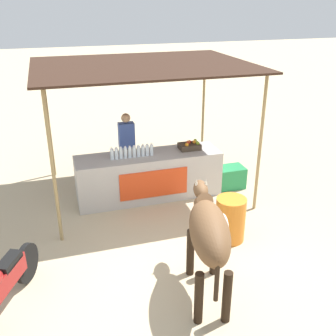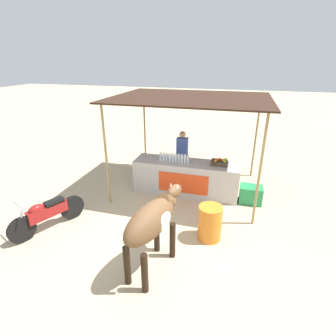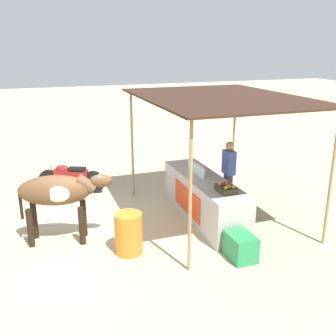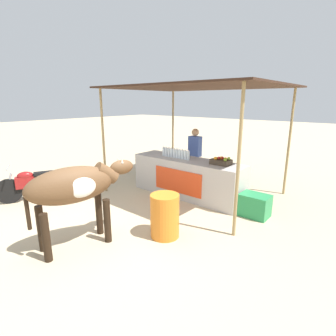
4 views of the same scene
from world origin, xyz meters
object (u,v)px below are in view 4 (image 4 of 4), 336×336
Objects in this scene: stall_counter at (187,178)px; water_barrel at (165,216)px; motorcycle_parked at (35,183)px; cow at (76,187)px; fruit_crate at (221,161)px; vendor_behind_counter at (195,157)px; cooler_box at (255,205)px.

stall_counter is 3.78× the size of water_barrel.
motorcycle_parked is (-3.63, -0.67, 0.03)m from water_barrel.
cow is at bearing -89.34° from stall_counter.
vendor_behind_counter is (-1.21, 0.70, -0.19)m from fruit_crate.
cooler_box is 2.08m from water_barrel.
vendor_behind_counter is at bearing 114.46° from water_barrel.
vendor_behind_counter is (-0.30, 0.75, 0.37)m from stall_counter.
vendor_behind_counter is at bearing 94.89° from cow.
stall_counter is 3.17m from cow.
water_barrel reaches higher than cooler_box.
motorcycle_parked is (-3.60, -2.69, -0.61)m from fruit_crate.
cow is at bearing -10.00° from motorcycle_parked.
vendor_behind_counter is at bearing 149.86° from fruit_crate.
fruit_crate is 1.23m from cooler_box.
cooler_box is 3.61m from cow.
motorcycle_parked is at bearing -125.11° from vendor_behind_counter.
water_barrel is at bearing 10.48° from motorcycle_parked.
water_barrel is 0.43× the size of cow.
fruit_crate is at bearing 74.52° from cow.
cooler_box is at bearing -21.69° from vendor_behind_counter.
motorcycle_parked is (-2.39, -3.40, -0.42)m from vendor_behind_counter.
cooler_box is 0.32× the size of cow.
vendor_behind_counter is at bearing 54.89° from motorcycle_parked.
water_barrel is (-0.90, -1.87, 0.16)m from cooler_box.
cooler_box is at bearing 59.17° from cow.
fruit_crate is (0.91, 0.05, 0.55)m from stall_counter.
fruit_crate is 1.41m from vendor_behind_counter.
water_barrel is 0.48× the size of motorcycle_parked.
motorcycle_parked is (-2.72, 0.48, -0.61)m from cow.
stall_counter is at bearing -68.56° from vendor_behind_counter.
vendor_behind_counter is 2.38m from cooler_box.
stall_counter is 1.80× the size of motorcycle_parked.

